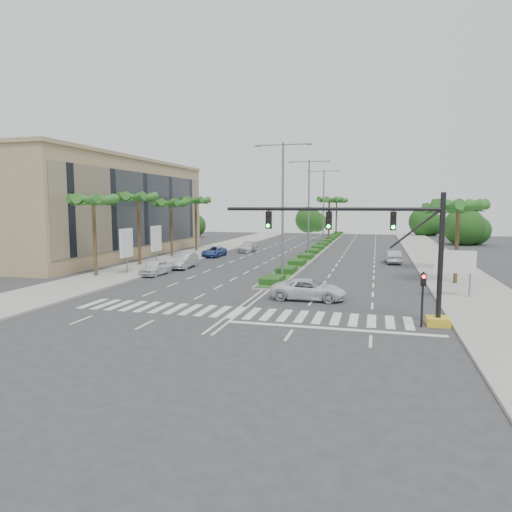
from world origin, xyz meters
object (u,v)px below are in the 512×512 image
at_px(car_parked_d, 248,247).
at_px(car_parked_a, 156,268).
at_px(car_parked_b, 184,261).
at_px(car_crossing, 309,289).
at_px(car_right, 393,257).
at_px(car_parked_c, 214,252).

bearing_deg(car_parked_d, car_parked_a, -96.40).
height_order(car_parked_b, car_crossing, car_parked_b).
xyz_separation_m(car_parked_a, car_right, (21.81, 14.83, 0.02)).
xyz_separation_m(car_parked_a, car_parked_d, (2.49, 22.79, -0.02)).
bearing_deg(car_crossing, car_parked_c, 33.21).
bearing_deg(car_parked_b, car_parked_a, -99.87).
height_order(car_parked_c, car_right, car_right).
bearing_deg(car_parked_b, car_right, 21.81).
relative_size(car_parked_a, car_right, 0.94).
bearing_deg(car_parked_a, car_parked_d, 86.62).
xyz_separation_m(car_crossing, car_right, (6.29, 22.34, 0.01)).
height_order(car_parked_a, car_parked_c, car_parked_a).
height_order(car_parked_d, car_crossing, car_crossing).
bearing_deg(car_parked_c, car_parked_d, 70.68).
distance_m(car_parked_b, car_crossing, 19.49).
distance_m(car_parked_a, car_parked_d, 22.93).
bearing_deg(car_parked_b, car_parked_c, 90.28).
bearing_deg(car_parked_c, car_right, -2.28).
bearing_deg(car_right, car_parked_c, -7.99).
distance_m(car_parked_b, car_right, 23.34).
height_order(car_parked_d, car_right, car_right).
relative_size(car_parked_a, car_parked_c, 0.89).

